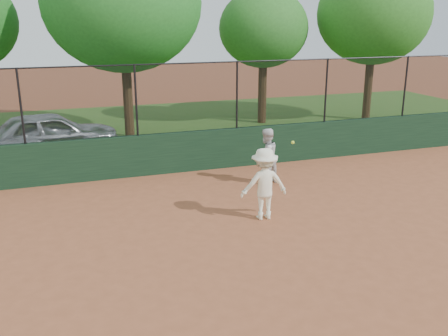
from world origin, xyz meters
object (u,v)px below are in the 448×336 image
object	(u,v)px
player_main	(264,184)
tree_4	(374,14)
tree_2	(123,3)
tree_3	(264,29)
parked_car	(51,134)
player_second	(266,156)

from	to	relation	value
player_main	tree_4	distance (m)	13.13
tree_2	tree_3	distance (m)	5.97
player_main	tree_3	world-z (taller)	tree_3
tree_3	player_main	bearing A→B (deg)	-112.71
tree_2	tree_4	bearing A→B (deg)	-0.63
tree_4	tree_2	bearing A→B (deg)	179.37
player_main	tree_4	bearing A→B (deg)	45.63
tree_3	tree_4	xyz separation A→B (m)	(4.66, -0.92, 0.58)
parked_car	player_main	distance (m)	8.48
player_second	tree_4	xyz separation A→B (m)	(7.77, 6.73, 3.75)
tree_2	tree_3	bearing A→B (deg)	7.83
player_second	tree_3	bearing A→B (deg)	-136.40
parked_car	player_second	xyz separation A→B (m)	(5.57, -4.88, 0.03)
player_main	tree_3	size ratio (longest dim) A/B	0.34
parked_car	player_main	world-z (taller)	player_main
tree_2	tree_4	xyz separation A→B (m)	(10.50, -0.12, -0.36)
player_second	tree_2	distance (m)	8.43
player_main	tree_2	distance (m)	10.13
parked_car	player_second	distance (m)	7.41
tree_3	tree_4	world-z (taller)	tree_4
parked_car	player_main	bearing A→B (deg)	-157.81
player_main	tree_4	xyz separation A→B (m)	(8.81, 9.00, 3.70)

